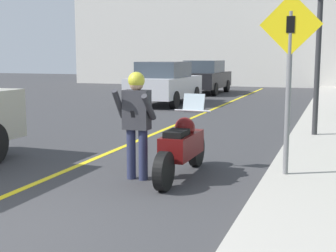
% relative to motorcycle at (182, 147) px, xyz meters
% --- Properties ---
extents(road_center_line, '(0.12, 36.00, 0.01)m').
position_rel_motorcycle_xyz_m(road_center_line, '(-1.94, 3.06, -0.48)').
color(road_center_line, yellow).
rests_on(road_center_line, ground).
extents(building_backdrop, '(28.00, 1.20, 8.66)m').
position_rel_motorcycle_xyz_m(building_backdrop, '(-1.34, 23.06, 3.85)').
color(building_backdrop, beige).
rests_on(building_backdrop, ground).
extents(motorcycle, '(0.62, 2.18, 1.27)m').
position_rel_motorcycle_xyz_m(motorcycle, '(0.00, 0.00, 0.00)').
color(motorcycle, black).
rests_on(motorcycle, ground).
extents(person_biker, '(0.59, 0.46, 1.66)m').
position_rel_motorcycle_xyz_m(person_biker, '(-0.60, -0.38, 0.52)').
color(person_biker, '#282D4C').
rests_on(person_biker, ground).
extents(crossing_sign, '(0.91, 0.08, 2.69)m').
position_rel_motorcycle_xyz_m(crossing_sign, '(1.56, 0.32, 1.24)').
color(crossing_sign, slate).
rests_on(crossing_sign, sidewalk_curb).
extents(traffic_light, '(0.26, 0.30, 3.84)m').
position_rel_motorcycle_xyz_m(traffic_light, '(1.79, 4.27, 2.28)').
color(traffic_light, '#2D2D30').
rests_on(traffic_light, sidewalk_curb).
extents(parked_car_silver, '(1.88, 4.20, 1.68)m').
position_rel_motorcycle_xyz_m(parked_car_silver, '(-4.15, 10.45, 0.37)').
color(parked_car_silver, black).
rests_on(parked_car_silver, ground).
extents(parked_car_black, '(1.88, 4.20, 1.68)m').
position_rel_motorcycle_xyz_m(parked_car_black, '(-4.15, 16.32, 0.37)').
color(parked_car_black, black).
rests_on(parked_car_black, ground).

